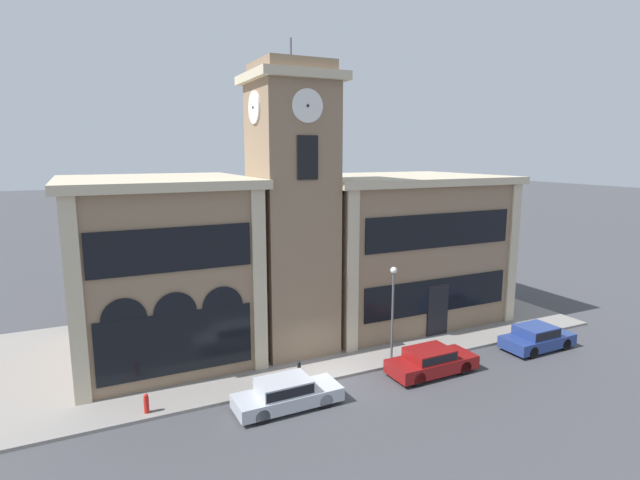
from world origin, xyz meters
The scene contains 11 objects.
ground_plane centered at (0.00, 0.00, 0.00)m, with size 300.00×300.00×0.00m, color #424247.
sidewalk_kerb centered at (0.00, 7.09, 0.07)m, with size 37.86×14.19×0.15m.
clock_tower centered at (0.00, 4.62, 7.96)m, with size 4.73×4.73×17.02m.
town_hall_left_wing centered at (-6.83, 7.36, 4.96)m, with size 9.72×10.28×9.85m.
town_hall_right_wing centered at (8.62, 7.37, 4.85)m, with size 13.32×10.28×9.65m.
parked_car_near centered at (-2.89, -1.44, 0.71)m, with size 4.82×1.83×1.36m.
parked_car_mid centered at (5.04, -1.44, 0.72)m, with size 4.70×1.94×1.36m.
parked_car_far centered at (12.58, -1.44, 0.73)m, with size 4.33×1.96×1.40m.
street_lamp centered at (4.04, 0.65, 3.57)m, with size 0.36×0.36×5.12m.
bollard centered at (-1.49, 0.37, 0.67)m, with size 0.18×0.18×1.06m.
fire_hydrant centered at (-8.56, 0.51, 0.57)m, with size 0.22×0.22×0.87m.
Camera 1 is at (-10.42, -20.55, 11.18)m, focal length 28.00 mm.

